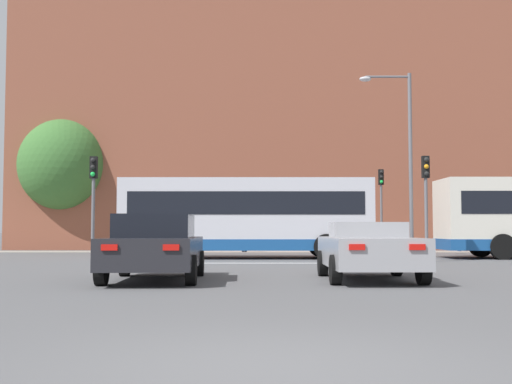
% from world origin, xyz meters
% --- Properties ---
extents(ground_plane, '(400.00, 400.00, 0.00)m').
position_xyz_m(ground_plane, '(0.00, 0.00, 0.00)').
color(ground_plane, '#545456').
extents(stop_line_strip, '(9.66, 0.30, 0.01)m').
position_xyz_m(stop_line_strip, '(0.00, 16.84, 0.00)').
color(stop_line_strip, silver).
rests_on(stop_line_strip, ground_plane).
extents(far_pavement, '(70.73, 2.50, 0.01)m').
position_xyz_m(far_pavement, '(0.00, 28.42, 0.01)').
color(far_pavement, gray).
rests_on(far_pavement, ground_plane).
extents(brick_civic_building, '(36.42, 16.02, 19.87)m').
position_xyz_m(brick_civic_building, '(3.26, 38.58, 8.99)').
color(brick_civic_building, brown).
rests_on(brick_civic_building, ground_plane).
extents(car_saloon_left, '(2.17, 4.47, 1.51)m').
position_xyz_m(car_saloon_left, '(-2.51, 9.26, 0.77)').
color(car_saloon_left, '#232328').
rests_on(car_saloon_left, ground_plane).
extents(car_roadster_right, '(2.08, 4.28, 1.34)m').
position_xyz_m(car_roadster_right, '(2.42, 9.38, 0.69)').
color(car_roadster_right, '#9E9EA3').
rests_on(car_roadster_right, ground_plane).
extents(bus_crossing_lead, '(10.06, 2.74, 3.20)m').
position_xyz_m(bus_crossing_lead, '(-0.57, 20.60, 1.72)').
color(bus_crossing_lead, silver).
rests_on(bus_crossing_lead, ground_plane).
extents(traffic_light_near_left, '(0.26, 0.31, 3.81)m').
position_xyz_m(traffic_light_near_left, '(-6.07, 17.58, 2.58)').
color(traffic_light_near_left, slate).
rests_on(traffic_light_near_left, ground_plane).
extents(traffic_light_near_right, '(0.26, 0.31, 3.84)m').
position_xyz_m(traffic_light_near_right, '(5.98, 17.65, 2.60)').
color(traffic_light_near_right, slate).
rests_on(traffic_light_near_right, ground_plane).
extents(traffic_light_far_right, '(0.26, 0.31, 4.27)m').
position_xyz_m(traffic_light_far_right, '(6.27, 27.45, 2.87)').
color(traffic_light_far_right, slate).
rests_on(traffic_light_far_right, ground_plane).
extents(street_lamp_junction, '(2.22, 0.36, 7.85)m').
position_xyz_m(street_lamp_junction, '(6.03, 21.55, 4.75)').
color(street_lamp_junction, slate).
rests_on(street_lamp_junction, ground_plane).
extents(pedestrian_waiting, '(0.30, 0.44, 1.74)m').
position_xyz_m(pedestrian_waiting, '(10.68, 28.82, 1.02)').
color(pedestrian_waiting, '#333851').
rests_on(pedestrian_waiting, ground_plane).
extents(pedestrian_walking_east, '(0.44, 0.43, 1.81)m').
position_xyz_m(pedestrian_walking_east, '(-3.33, 29.20, 1.08)').
color(pedestrian_walking_east, brown).
rests_on(pedestrian_walking_east, ground_plane).
extents(pedestrian_walking_west, '(0.45, 0.42, 1.64)m').
position_xyz_m(pedestrian_walking_west, '(-0.78, 27.70, 0.96)').
color(pedestrian_walking_west, black).
rests_on(pedestrian_walking_west, ground_plane).
extents(tree_by_building, '(5.06, 5.06, 7.55)m').
position_xyz_m(tree_by_building, '(-11.37, 31.42, 4.89)').
color(tree_by_building, '#4C3823').
rests_on(tree_by_building, ground_plane).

